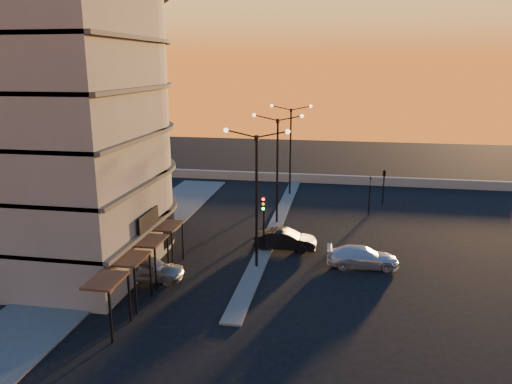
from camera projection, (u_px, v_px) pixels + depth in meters
The scene contains 14 objects.
ground at pixel (257, 267), 34.05m from camera, with size 120.00×120.00×0.00m, color black.
sidewalk_west at pixel (136, 238), 39.66m from camera, with size 5.00×40.00×0.12m, color #4A4A47.
median at pixel (277, 222), 43.57m from camera, with size 1.20×36.00×0.12m, color #4A4A47.
parapet at pixel (313, 178), 58.37m from camera, with size 44.00×0.50×1.00m, color gray.
building at pixel (52, 88), 33.54m from camera, with size 14.35×17.08×25.00m.
streetlamp_near at pixel (257, 188), 32.67m from camera, with size 4.32×0.32×9.51m.
streetlamp_mid at pixel (277, 160), 42.20m from camera, with size 4.32×0.32×9.51m.
streetlamp_far at pixel (291, 143), 51.73m from camera, with size 4.32×0.32×9.51m.
traffic_light_main at pixel (264, 215), 36.07m from camera, with size 0.28×0.44×4.25m.
signal_east_a at pixel (370, 194), 45.54m from camera, with size 0.13×0.16×3.60m.
signal_east_b at pixel (384, 173), 48.81m from camera, with size 0.42×1.99×3.60m.
car_hatchback at pixel (148, 269), 31.92m from camera, with size 1.84×4.57×1.56m, color #929599.
car_sedan at pixel (285, 240), 37.26m from camera, with size 1.60×4.59×1.51m, color black.
car_wagon at pixel (363, 257), 34.04m from camera, with size 1.97×4.84×1.41m, color silver.
Camera 1 is at (5.60, -31.21, 13.45)m, focal length 35.00 mm.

